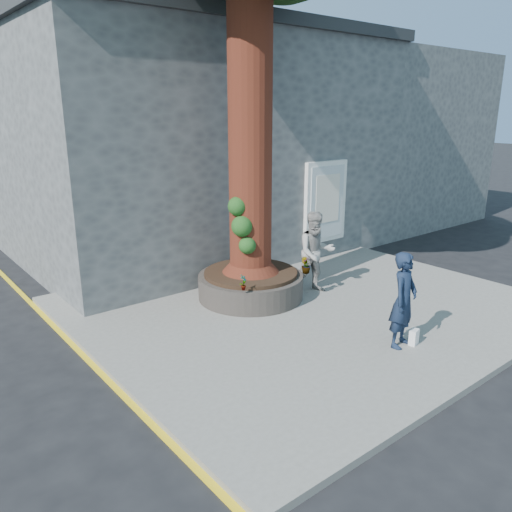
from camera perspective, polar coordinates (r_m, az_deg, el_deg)
ground at (r=9.29m, az=3.22°, el=-9.94°), size 120.00×120.00×0.00m
pavement at (r=10.87m, az=5.60°, el=-5.60°), size 9.00×8.00×0.12m
yellow_line at (r=8.64m, az=-17.19°, el=-12.85°), size 0.10×30.00×0.01m
stone_shop at (r=15.65m, az=-7.73°, el=12.73°), size 10.30×8.30×6.30m
neighbour_shop at (r=20.95m, az=11.79°, el=13.00°), size 6.00×8.00×6.00m
planter at (r=11.01m, az=-0.61°, el=-3.27°), size 2.30×2.30×0.60m
man at (r=8.97m, az=16.53°, el=-4.86°), size 0.69×0.54×1.70m
woman at (r=11.23m, az=6.85°, el=0.40°), size 1.10×1.00×1.85m
shopping_bag at (r=9.33m, az=17.59°, el=-8.83°), size 0.22×0.16×0.28m
plant_a at (r=9.73m, az=-1.45°, el=-3.04°), size 0.20×0.18×0.32m
plant_b at (r=10.79m, az=5.73°, el=-1.05°), size 0.27×0.27×0.36m
plant_c at (r=10.79m, az=5.73°, el=-1.04°), size 0.28×0.28×0.36m
plant_d at (r=11.69m, az=-1.98°, el=0.29°), size 0.29×0.31×0.31m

